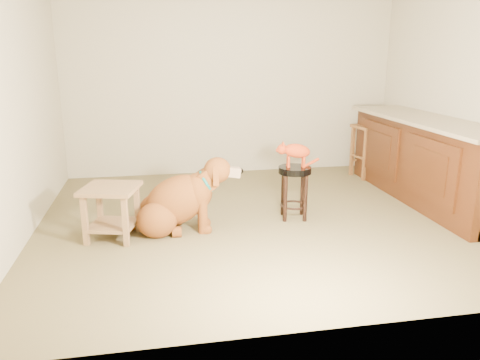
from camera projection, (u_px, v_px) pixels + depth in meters
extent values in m
cube|color=brown|center=(265.00, 219.00, 4.79)|extent=(4.50, 4.00, 0.01)
cube|color=#B9B195|center=(232.00, 78.00, 6.34)|extent=(4.50, 0.04, 2.60)
cube|color=#B9B195|center=(354.00, 119.00, 2.55)|extent=(4.50, 0.04, 2.60)
cube|color=#B9B195|center=(15.00, 94.00, 4.05)|extent=(0.04, 4.00, 2.60)
cube|color=#B9B195|center=(478.00, 87.00, 4.84)|extent=(0.04, 4.00, 2.60)
cube|color=#45210C|center=(427.00, 161.00, 5.30)|extent=(0.60, 2.50, 0.90)
cube|color=gray|center=(429.00, 120.00, 5.17)|extent=(0.70, 2.56, 0.04)
cube|color=black|center=(426.00, 195.00, 5.41)|extent=(0.52, 2.50, 0.10)
cube|color=#45210C|center=(430.00, 170.00, 4.71)|extent=(0.02, 0.90, 0.62)
cube|color=#45210C|center=(379.00, 149.00, 5.75)|extent=(0.02, 0.90, 0.62)
cube|color=#381A09|center=(429.00, 170.00, 4.71)|extent=(0.02, 0.60, 0.40)
cube|color=#381A09|center=(378.00, 149.00, 5.75)|extent=(0.02, 0.60, 0.40)
cylinder|color=black|center=(302.00, 193.00, 4.85)|extent=(0.04, 0.04, 0.48)
cylinder|color=black|center=(283.00, 193.00, 4.85)|extent=(0.04, 0.04, 0.48)
cylinder|color=black|center=(305.00, 199.00, 4.66)|extent=(0.04, 0.04, 0.48)
cylinder|color=black|center=(285.00, 199.00, 4.65)|extent=(0.04, 0.04, 0.48)
torus|color=black|center=(294.00, 205.00, 4.78)|extent=(0.32, 0.32, 0.02)
cylinder|color=black|center=(295.00, 170.00, 4.68)|extent=(0.33, 0.33, 0.06)
cube|color=brown|center=(371.00, 150.00, 6.50)|extent=(0.05, 0.05, 0.67)
cube|color=brown|center=(352.00, 151.00, 6.40)|extent=(0.05, 0.05, 0.67)
cube|color=brown|center=(385.00, 154.00, 6.22)|extent=(0.05, 0.05, 0.67)
cube|color=brown|center=(365.00, 156.00, 6.13)|extent=(0.05, 0.05, 0.67)
cube|color=brown|center=(370.00, 127.00, 6.22)|extent=(0.44, 0.44, 0.04)
cube|color=olive|center=(137.00, 208.00, 4.40)|extent=(0.06, 0.06, 0.45)
cube|color=olive|center=(100.00, 207.00, 4.43)|extent=(0.06, 0.06, 0.45)
cube|color=olive|center=(125.00, 222.00, 4.05)|extent=(0.06, 0.06, 0.45)
cube|color=olive|center=(85.00, 221.00, 4.08)|extent=(0.06, 0.06, 0.45)
cube|color=olive|center=(110.00, 189.00, 4.17)|extent=(0.58, 0.58, 0.04)
cube|color=olive|center=(113.00, 225.00, 4.27)|extent=(0.49, 0.49, 0.03)
ellipsoid|color=brown|center=(158.00, 210.00, 4.55)|extent=(0.39, 0.33, 0.34)
ellipsoid|color=brown|center=(157.00, 220.00, 4.29)|extent=(0.39, 0.33, 0.34)
cylinder|color=brown|center=(177.00, 220.00, 4.62)|extent=(0.09, 0.11, 0.11)
cylinder|color=brown|center=(177.00, 232.00, 4.32)|extent=(0.09, 0.11, 0.11)
ellipsoid|color=brown|center=(176.00, 201.00, 4.40)|extent=(0.79, 0.45, 0.69)
ellipsoid|color=brown|center=(197.00, 191.00, 4.40)|extent=(0.30, 0.33, 0.35)
cylinder|color=brown|center=(202.00, 206.00, 4.55)|extent=(0.09, 0.09, 0.40)
cylinder|color=brown|center=(203.00, 212.00, 4.37)|extent=(0.09, 0.09, 0.40)
sphere|color=brown|center=(205.00, 223.00, 4.60)|extent=(0.11, 0.11, 0.11)
sphere|color=brown|center=(206.00, 230.00, 4.42)|extent=(0.11, 0.11, 0.11)
cylinder|color=brown|center=(206.00, 180.00, 4.39)|extent=(0.26, 0.19, 0.26)
ellipsoid|color=brown|center=(217.00, 170.00, 4.37)|extent=(0.27, 0.25, 0.24)
cube|color=#8D7258|center=(232.00, 172.00, 4.39)|extent=(0.17, 0.10, 0.11)
sphere|color=black|center=(240.00, 171.00, 4.40)|extent=(0.06, 0.06, 0.06)
cube|color=brown|center=(214.00, 170.00, 4.49)|extent=(0.06, 0.07, 0.18)
cube|color=brown|center=(216.00, 176.00, 4.27)|extent=(0.06, 0.07, 0.18)
torus|color=#0C635C|center=(206.00, 181.00, 4.39)|extent=(0.15, 0.24, 0.21)
cylinder|color=#D8BF4C|center=(212.00, 189.00, 4.41)|extent=(0.01, 0.05, 0.05)
cylinder|color=brown|center=(136.00, 226.00, 4.48)|extent=(0.33, 0.16, 0.07)
ellipsoid|color=#982D0F|center=(297.00, 151.00, 4.63)|extent=(0.30, 0.18, 0.17)
cylinder|color=#982D0F|center=(288.00, 161.00, 4.69)|extent=(0.03, 0.03, 0.11)
sphere|color=#982D0F|center=(288.00, 165.00, 4.70)|extent=(0.04, 0.04, 0.04)
cylinder|color=#982D0F|center=(289.00, 162.00, 4.62)|extent=(0.03, 0.03, 0.11)
sphere|color=#982D0F|center=(289.00, 167.00, 4.63)|extent=(0.04, 0.04, 0.04)
cylinder|color=#982D0F|center=(303.00, 161.00, 4.70)|extent=(0.03, 0.03, 0.11)
sphere|color=#982D0F|center=(303.00, 165.00, 4.71)|extent=(0.04, 0.04, 0.04)
cylinder|color=#982D0F|center=(304.00, 162.00, 4.62)|extent=(0.03, 0.03, 0.11)
sphere|color=#982D0F|center=(304.00, 167.00, 4.63)|extent=(0.04, 0.04, 0.04)
sphere|color=#982D0F|center=(282.00, 149.00, 4.62)|extent=(0.10, 0.10, 0.10)
sphere|color=#982D0F|center=(278.00, 150.00, 4.62)|extent=(0.04, 0.04, 0.04)
sphere|color=brown|center=(276.00, 150.00, 4.62)|extent=(0.02, 0.02, 0.02)
cone|color=#982D0F|center=(283.00, 143.00, 4.64)|extent=(0.05, 0.05, 0.05)
cone|color=#C66B60|center=(283.00, 143.00, 4.64)|extent=(0.03, 0.03, 0.03)
cone|color=#982D0F|center=(284.00, 144.00, 4.58)|extent=(0.05, 0.05, 0.05)
cone|color=#C66B60|center=(283.00, 145.00, 4.58)|extent=(0.03, 0.03, 0.03)
cylinder|color=#982D0F|center=(310.00, 163.00, 4.71)|extent=(0.21, 0.09, 0.10)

